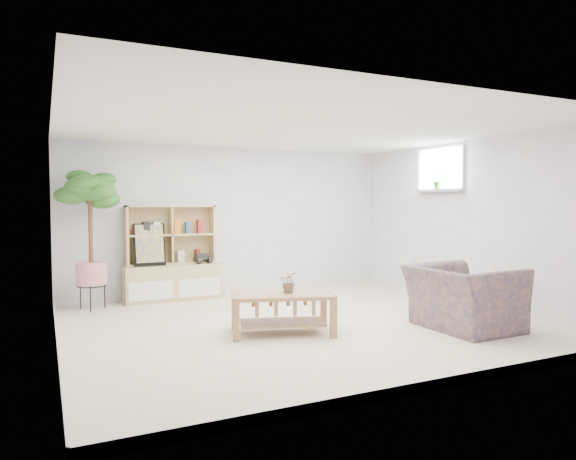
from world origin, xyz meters
name	(u,v)px	position (x,y,z in m)	size (l,w,h in m)	color
floor	(301,323)	(0.00, 0.00, 0.00)	(5.50, 5.00, 0.01)	beige
ceiling	(301,127)	(0.00, 0.00, 2.40)	(5.50, 5.00, 0.01)	white
walls	(301,226)	(0.00, 0.00, 1.20)	(5.51, 5.01, 2.40)	silver
baseboard	(301,319)	(0.00, 0.00, 0.05)	(5.50, 5.00, 0.10)	silver
window	(441,170)	(2.73, 0.60, 2.00)	(0.10, 0.98, 0.68)	silver
window_sill	(438,190)	(2.67, 0.60, 1.68)	(0.14, 1.00, 0.04)	silver
storage_unit	(172,253)	(-1.07, 2.24, 0.72)	(1.45, 0.49, 1.45)	tan
poster	(150,245)	(-1.42, 2.20, 0.86)	(0.46, 0.11, 0.64)	yellow
toy_truck	(202,258)	(-0.62, 2.19, 0.63)	(0.32, 0.22, 0.17)	black
coffee_table	(282,313)	(-0.41, -0.34, 0.23)	(1.14, 0.62, 0.46)	brown
table_plant	(289,282)	(-0.33, -0.36, 0.58)	(0.22, 0.19, 0.24)	#1A7423
floor_tree	(91,240)	(-2.26, 1.96, 0.97)	(0.72, 0.72, 1.95)	#1A6214
armchair	(463,293)	(1.60, -1.07, 0.42)	(1.14, 0.99, 0.85)	#162250
sill_plant	(438,181)	(2.67, 0.60, 1.83)	(0.14, 0.11, 0.25)	#1A6214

